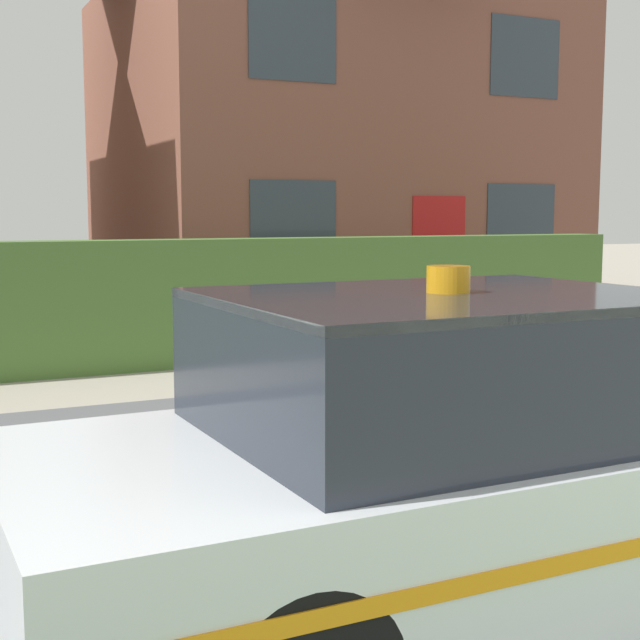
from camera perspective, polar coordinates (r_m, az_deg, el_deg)
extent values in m
cube|color=#5B5B60|center=(6.38, 9.01, -9.81)|extent=(28.00, 6.79, 0.01)
cube|color=#4C7233|center=(10.63, -11.91, 0.95)|extent=(13.81, 0.53, 1.52)
cylinder|color=black|center=(5.77, 17.74, -8.35)|extent=(0.67, 0.21, 0.67)
cylinder|color=black|center=(4.39, -10.03, -12.96)|extent=(0.67, 0.21, 0.67)
cube|color=silver|center=(4.27, 11.58, -10.77)|extent=(4.50, 1.82, 0.69)
cube|color=#232833|center=(3.94, 8.13, -2.56)|extent=(2.01, 1.61, 0.59)
cube|color=silver|center=(3.90, 8.19, 1.45)|extent=(2.01, 1.61, 0.04)
cube|color=orange|center=(4.95, 5.27, -7.57)|extent=(4.25, 0.07, 0.07)
cylinder|color=orange|center=(3.89, 8.21, 2.60)|extent=(0.19, 0.19, 0.12)
cube|color=brown|center=(17.40, 0.19, 10.64)|extent=(7.68, 6.74, 5.95)
cube|color=red|center=(14.66, 7.59, 3.76)|extent=(1.00, 0.02, 2.10)
cube|color=#333D47|center=(13.41, -1.69, 6.17)|extent=(1.40, 0.02, 1.30)
cube|color=#333D47|center=(15.60, 12.74, 6.10)|extent=(1.40, 0.02, 1.30)
cube|color=#333D47|center=(13.65, -1.73, 17.74)|extent=(1.40, 0.02, 1.30)
cube|color=#333D47|center=(15.81, 13.01, 16.07)|extent=(1.40, 0.02, 1.30)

